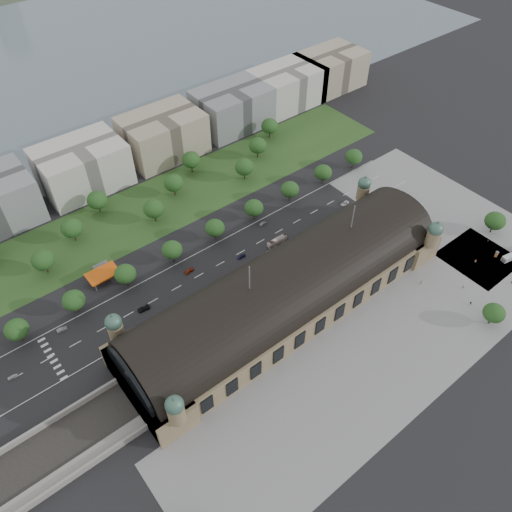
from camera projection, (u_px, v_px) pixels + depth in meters
ground at (286, 305)px, 215.47m from camera, size 900.00×900.00×0.00m
station at (288, 290)px, 208.15m from camera, size 150.00×48.40×44.30m
track_cutting at (41, 469)px, 165.69m from camera, size 70.00×24.00×3.10m
plaza_south at (379, 361)px, 195.69m from camera, size 190.00×48.00×0.12m
plaza_east at (435, 209)px, 260.48m from camera, size 56.00×100.00×0.12m
road_slab at (199, 276)px, 227.59m from camera, size 260.00×26.00×0.10m
grass_belt at (148, 210)px, 259.96m from camera, size 300.00×45.00×0.10m
petrol_station at (102, 271)px, 225.64m from camera, size 14.00×13.00×5.05m
lake at (30, 66)px, 379.02m from camera, size 700.00×320.00×0.08m
office_3 at (82, 167)px, 266.80m from camera, size 45.00×32.00×24.00m
office_4 at (163, 135)px, 288.65m from camera, size 45.00×32.00×24.00m
office_5 at (232, 108)px, 310.50m from camera, size 45.00×32.00×24.00m
office_6 at (287, 87)px, 330.16m from camera, size 45.00×32.00×24.00m
office_7 at (330, 70)px, 347.64m from camera, size 45.00×32.00×24.00m
tree_row_1 at (17, 330)px, 197.32m from camera, size 9.60×9.60×11.52m
tree_row_2 at (74, 300)px, 207.80m from camera, size 9.60×9.60×11.52m
tree_row_3 at (125, 274)px, 218.29m from camera, size 9.60×9.60×11.52m
tree_row_4 at (172, 250)px, 228.78m from camera, size 9.60×9.60×11.52m
tree_row_5 at (215, 228)px, 239.27m from camera, size 9.60×9.60×11.52m
tree_row_6 at (254, 208)px, 249.75m from camera, size 9.60×9.60×11.52m
tree_row_7 at (290, 189)px, 260.24m from camera, size 9.60×9.60×11.52m
tree_row_8 at (323, 172)px, 270.73m from camera, size 9.60×9.60×11.52m
tree_row_9 at (354, 157)px, 281.21m from camera, size 9.60×9.60×11.52m
tree_belt_3 at (43, 260)px, 223.39m from camera, size 10.40×10.40×12.48m
tree_belt_4 at (72, 228)px, 238.28m from camera, size 10.40×10.40×12.48m
tree_belt_5 at (97, 200)px, 253.17m from camera, size 10.40×10.40×12.48m
tree_belt_6 at (154, 209)px, 248.30m from camera, size 10.40×10.40×12.48m
tree_belt_7 at (173, 183)px, 263.18m from camera, size 10.40×10.40×12.48m
tree_belt_8 at (191, 160)px, 278.07m from camera, size 10.40×10.40×12.48m
tree_belt_9 at (244, 167)px, 273.20m from camera, size 10.40×10.40×12.48m
tree_belt_10 at (258, 145)px, 288.09m from camera, size 10.40×10.40×12.48m
tree_belt_11 at (270, 126)px, 302.98m from camera, size 10.40×10.40×12.48m
tree_plaza_ne at (495, 221)px, 242.88m from camera, size 10.00×10.00×11.69m
tree_plaza_s at (494, 313)px, 203.91m from camera, size 9.00×9.00×10.64m
traffic_car_0 at (13, 377)px, 190.11m from camera, size 3.92×2.00×1.28m
traffic_car_1 at (62, 329)px, 205.65m from camera, size 4.38×1.86×1.40m
traffic_car_2 at (144, 309)px, 213.22m from camera, size 5.57×3.03×1.48m
traffic_car_3 at (189, 271)px, 228.81m from camera, size 5.20×2.67×1.44m
traffic_car_4 at (241, 256)px, 235.22m from camera, size 4.38×1.97×1.46m
traffic_car_5 at (263, 223)px, 251.66m from camera, size 4.27×1.84×1.37m
traffic_car_6 at (345, 203)px, 262.66m from camera, size 5.61×3.07×1.49m
parked_car_0 at (150, 329)px, 205.55m from camera, size 4.52×3.69×1.45m
parked_car_1 at (118, 357)px, 196.12m from camera, size 5.95×5.12×1.52m
parked_car_2 at (131, 340)px, 201.59m from camera, size 6.08×4.53×1.64m
parked_car_3 at (130, 350)px, 198.39m from camera, size 4.81×3.29×1.52m
parked_car_4 at (179, 321)px, 208.46m from camera, size 4.35×3.14×1.36m
parked_car_5 at (180, 321)px, 208.54m from camera, size 6.07×4.68×1.53m
parked_car_6 at (220, 291)px, 220.10m from camera, size 5.71×5.00×1.58m
bus_west at (234, 275)px, 225.75m from camera, size 10.95×2.83×3.03m
bus_mid at (277, 241)px, 241.40m from camera, size 11.19×2.68×3.11m
bus_east at (268, 255)px, 234.31m from camera, size 12.42×3.15×3.44m
van_south at (508, 258)px, 233.57m from camera, size 6.85×3.81×2.80m
advertising_column at (496, 254)px, 235.05m from camera, size 1.59×1.59×3.02m
pedestrian_0 at (421, 282)px, 223.47m from camera, size 0.93×0.60×1.80m
pedestrian_1 at (463, 287)px, 221.76m from camera, size 0.61×0.70×1.61m
pedestrian_2 at (488, 241)px, 242.51m from camera, size 0.67×0.94×1.77m
pedestrian_3 at (512, 282)px, 223.61m from camera, size 1.24×1.07×1.93m
pedestrian_4 at (471, 303)px, 215.11m from camera, size 0.85×1.20×1.70m
pedestrian_5 at (476, 261)px, 232.97m from camera, size 0.62×0.95×1.82m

